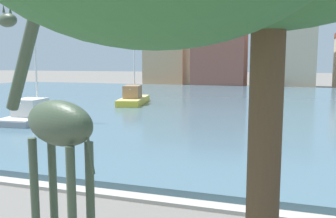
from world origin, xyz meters
TOP-DOWN VIEW (x-y plane):
  - harbor_water at (0.00, 33.09)m, footprint 88.78×48.94m
  - quay_edge_coping at (0.00, 8.37)m, footprint 88.78×0.50m
  - giraffe_statue at (0.12, 5.06)m, footprint 3.00×1.44m
  - sailboat_yellow at (-8.65, 29.49)m, footprint 3.23×7.10m
  - sailboat_grey at (-10.73, 18.38)m, footprint 2.77×6.27m
  - townhouse_end_terrace at (-16.84, 63.43)m, footprint 7.84×5.22m
  - townhouse_tall_gabled at (-6.40, 60.67)m, footprint 8.97×6.29m
  - townhouse_corner_house at (4.58, 62.41)m, footprint 8.72×7.62m

SIDE VIEW (x-z plane):
  - quay_edge_coping at x=0.00m, z-range 0.00..0.12m
  - harbor_water at x=0.00m, z-range 0.00..0.34m
  - sailboat_grey at x=-10.73m, z-range -4.17..5.38m
  - sailboat_yellow at x=-8.65m, z-range -3.71..5.05m
  - giraffe_statue at x=0.12m, z-range 0.06..5.43m
  - townhouse_corner_house at x=4.58m, z-range 0.01..10.86m
  - townhouse_end_terrace at x=-16.84m, z-range 0.02..11.75m
  - townhouse_tall_gabled at x=-6.40m, z-range 0.02..11.96m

